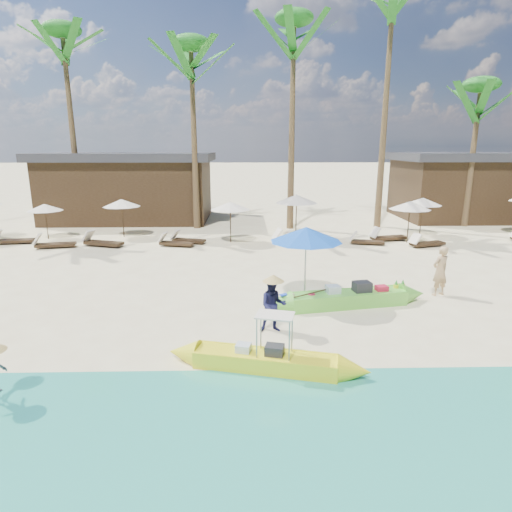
{
  "coord_description": "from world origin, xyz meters",
  "views": [
    {
      "loc": [
        -0.47,
        -10.83,
        4.7
      ],
      "look_at": [
        -0.16,
        2.0,
        1.4
      ],
      "focal_mm": 30.0,
      "sensor_mm": 36.0,
      "label": 1
    }
  ],
  "objects_px": {
    "yellow_canoe": "(265,360)",
    "tourist": "(440,271)",
    "green_canoe": "(347,298)",
    "blue_umbrella": "(306,234)"
  },
  "relations": [
    {
      "from": "tourist",
      "to": "blue_umbrella",
      "type": "height_order",
      "value": "blue_umbrella"
    },
    {
      "from": "green_canoe",
      "to": "blue_umbrella",
      "type": "relative_size",
      "value": 2.42
    },
    {
      "from": "tourist",
      "to": "green_canoe",
      "type": "bearing_deg",
      "value": -7.63
    },
    {
      "from": "green_canoe",
      "to": "yellow_canoe",
      "type": "height_order",
      "value": "yellow_canoe"
    },
    {
      "from": "blue_umbrella",
      "to": "green_canoe",
      "type": "bearing_deg",
      "value": -18.29
    },
    {
      "from": "yellow_canoe",
      "to": "tourist",
      "type": "height_order",
      "value": "tourist"
    },
    {
      "from": "green_canoe",
      "to": "blue_umbrella",
      "type": "height_order",
      "value": "blue_umbrella"
    },
    {
      "from": "yellow_canoe",
      "to": "tourist",
      "type": "distance_m",
      "value": 7.48
    },
    {
      "from": "yellow_canoe",
      "to": "tourist",
      "type": "relative_size",
      "value": 2.99
    },
    {
      "from": "green_canoe",
      "to": "blue_umbrella",
      "type": "bearing_deg",
      "value": 151.23
    }
  ]
}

